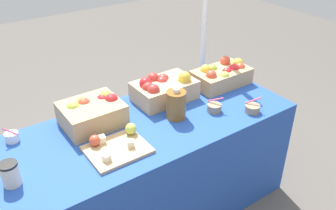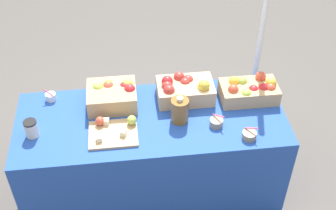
% 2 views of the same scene
% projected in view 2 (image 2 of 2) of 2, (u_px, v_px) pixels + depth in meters
% --- Properties ---
extents(ground_plane, '(10.00, 10.00, 0.00)m').
position_uv_depth(ground_plane, '(153.00, 185.00, 3.67)').
color(ground_plane, '#56514C').
extents(table, '(1.90, 0.76, 0.74)m').
position_uv_depth(table, '(152.00, 154.00, 3.42)').
color(table, '#234CAD').
rests_on(table, ground_plane).
extents(apple_crate_left, '(0.41, 0.24, 0.17)m').
position_uv_depth(apple_crate_left, '(250.00, 90.00, 3.30)').
color(apple_crate_left, tan).
rests_on(apple_crate_left, table).
extents(apple_crate_middle, '(0.41, 0.26, 0.19)m').
position_uv_depth(apple_crate_middle, '(185.00, 89.00, 3.29)').
color(apple_crate_middle, tan).
rests_on(apple_crate_middle, table).
extents(apple_crate_right, '(0.35, 0.30, 0.17)m').
position_uv_depth(apple_crate_right, '(113.00, 95.00, 3.25)').
color(apple_crate_right, tan).
rests_on(apple_crate_right, table).
extents(cutting_board_front, '(0.33, 0.27, 0.08)m').
position_uv_depth(cutting_board_front, '(114.00, 130.00, 3.06)').
color(cutting_board_front, tan).
rests_on(cutting_board_front, table).
extents(sample_bowl_near, '(0.09, 0.10, 0.10)m').
position_uv_depth(sample_bowl_near, '(216.00, 122.00, 3.11)').
color(sample_bowl_near, gray).
rests_on(sample_bowl_near, table).
extents(sample_bowl_mid, '(0.08, 0.08, 0.10)m').
position_uv_depth(sample_bowl_mid, '(51.00, 97.00, 3.31)').
color(sample_bowl_mid, silver).
rests_on(sample_bowl_mid, table).
extents(sample_bowl_far, '(0.10, 0.10, 0.10)m').
position_uv_depth(sample_bowl_far, '(249.00, 135.00, 3.02)').
color(sample_bowl_far, gray).
rests_on(sample_bowl_far, table).
extents(cider_jug, '(0.12, 0.12, 0.20)m').
position_uv_depth(cider_jug, '(180.00, 110.00, 3.11)').
color(cider_jug, brown).
rests_on(cider_jug, table).
extents(coffee_cup, '(0.09, 0.09, 0.13)m').
position_uv_depth(coffee_cup, '(31.00, 129.00, 3.01)').
color(coffee_cup, beige).
rests_on(coffee_cup, table).
extents(tent_pole, '(0.04, 0.04, 1.93)m').
position_uv_depth(tent_pole, '(260.00, 39.00, 3.53)').
color(tent_pole, white).
rests_on(tent_pole, ground_plane).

